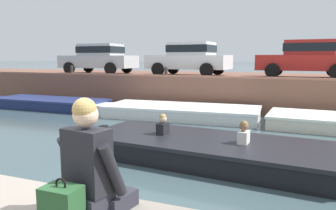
{
  "coord_description": "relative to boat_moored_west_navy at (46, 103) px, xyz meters",
  "views": [
    {
      "loc": [
        2.52,
        -2.51,
        2.25
      ],
      "look_at": [
        0.02,
        3.73,
        1.29
      ],
      "focal_mm": 35.0,
      "sensor_mm": 36.0,
      "label": 1
    }
  ],
  "objects": [
    {
      "name": "ground_plane",
      "position": [
        8.05,
        -3.7,
        -0.23
      ],
      "size": [
        400.0,
        400.0,
        0.0
      ],
      "primitive_type": "plane",
      "color": "#3D5156"
    },
    {
      "name": "far_quay_wall",
      "position": [
        8.05,
        4.63,
        0.49
      ],
      "size": [
        60.0,
        6.0,
        1.45
      ],
      "primitive_type": "cube",
      "color": "brown",
      "rests_on": "ground"
    },
    {
      "name": "far_wall_coping",
      "position": [
        8.05,
        1.75,
        1.26
      ],
      "size": [
        60.0,
        0.24,
        0.08
      ],
      "primitive_type": "cube",
      "color": "#925F4C",
      "rests_on": "far_quay_wall"
    },
    {
      "name": "boat_moored_west_navy",
      "position": [
        0.0,
        0.0,
        0.0
      ],
      "size": [
        6.32,
        1.83,
        0.46
      ],
      "color": "navy",
      "rests_on": "ground"
    },
    {
      "name": "boat_moored_central_white",
      "position": [
        6.19,
        0.03,
        -0.0
      ],
      "size": [
        6.99,
        2.6,
        0.46
      ],
      "color": "white",
      "rests_on": "ground"
    },
    {
      "name": "motorboat_passing",
      "position": [
        9.0,
        -4.7,
        0.01
      ],
      "size": [
        6.76,
        2.6,
        0.97
      ],
      "color": "black",
      "rests_on": "ground"
    },
    {
      "name": "car_leftmost_silver",
      "position": [
        0.67,
        3.35,
        2.06
      ],
      "size": [
        4.0,
        2.04,
        1.54
      ],
      "color": "#B7BABC",
      "rests_on": "far_quay_wall"
    },
    {
      "name": "car_left_inner_white",
      "position": [
        5.71,
        3.34,
        2.06
      ],
      "size": [
        3.91,
        2.11,
        1.54
      ],
      "color": "white",
      "rests_on": "far_quay_wall"
    },
    {
      "name": "car_centre_red",
      "position": [
        10.79,
        3.35,
        2.06
      ],
      "size": [
        3.83,
        1.94,
        1.54
      ],
      "color": "#B2231E",
      "rests_on": "far_quay_wall"
    },
    {
      "name": "mooring_bollard_west",
      "position": [
        0.01,
        1.88,
        1.45
      ],
      "size": [
        0.15,
        0.15,
        0.44
      ],
      "color": "#2D2B28",
      "rests_on": "far_quay_wall"
    },
    {
      "name": "mooring_bollard_mid",
      "position": [
        5.09,
        1.88,
        1.45
      ],
      "size": [
        0.15,
        0.15,
        0.44
      ],
      "color": "#2D2B28",
      "rests_on": "far_quay_wall"
    },
    {
      "name": "person_seated_right",
      "position": [
        9.06,
        -9.41,
        1.13
      ],
      "size": [
        0.57,
        0.58,
        0.97
      ],
      "color": "#282833",
      "rests_on": "near_quay"
    },
    {
      "name": "backpack_on_ledge",
      "position": [
        9.01,
        -9.71,
        0.92
      ],
      "size": [
        0.28,
        0.24,
        0.41
      ],
      "color": "#234C28",
      "rests_on": "near_quay"
    }
  ]
}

